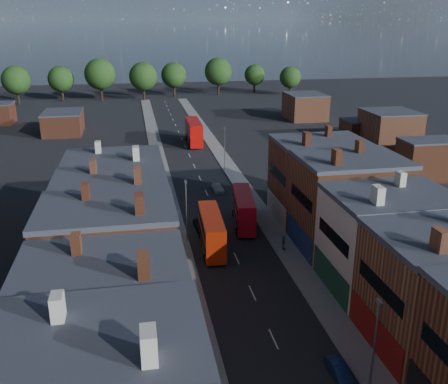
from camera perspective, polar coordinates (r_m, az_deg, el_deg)
name	(u,v)px	position (r m, az deg, el deg)	size (l,w,h in m)	color
pavement_west	(166,191)	(82.67, -6.67, 0.11)	(3.00, 200.00, 0.12)	gray
pavement_east	(243,186)	(84.39, 2.16, 0.63)	(3.00, 200.00, 0.12)	gray
terrace_west	(103,364)	(35.38, -13.69, -18.58)	(12.00, 80.00, 10.99)	brown
lamp_post_1	(375,342)	(39.29, 16.86, -16.08)	(0.25, 0.70, 8.12)	slate
lamp_post_2	(186,207)	(62.43, -4.33, -1.67)	(0.25, 0.70, 8.12)	slate
lamp_post_3	(224,146)	(92.26, 0.06, 5.27)	(0.25, 0.70, 8.12)	slate
bus_0	(211,231)	(61.04, -1.44, -4.45)	(3.00, 10.45, 4.47)	red
bus_1	(244,209)	(68.09, 2.26, -1.91)	(3.62, 10.47, 4.43)	red
bus_2	(194,132)	(113.48, -3.48, 6.91)	(3.27, 12.28, 5.28)	#BF0B08
car_1	(339,370)	(42.91, 13.03, -19.21)	(1.16, 3.33, 1.10)	navy
car_2	(202,225)	(67.49, -2.48, -3.74)	(2.00, 4.34, 1.21)	black
car_3	(218,188)	(82.16, -0.73, 0.51)	(1.62, 3.97, 1.15)	#BABABA
ped_1	(190,355)	(42.78, -3.95, -18.06)	(0.85, 0.47, 1.75)	#421B1A
ped_3	(284,243)	(61.65, 6.82, -5.76)	(1.05, 0.48, 1.79)	#5D5750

